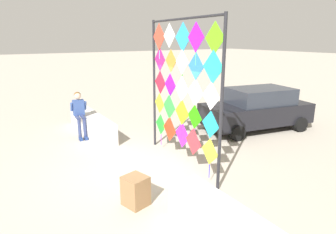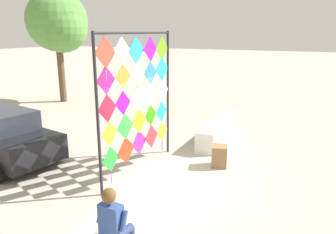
# 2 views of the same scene
# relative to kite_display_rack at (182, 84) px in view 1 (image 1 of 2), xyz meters

# --- Properties ---
(ground) EXTENTS (120.00, 120.00, 0.00)m
(ground) POSITION_rel_kite_display_rack_xyz_m (-0.13, -0.96, -2.12)
(ground) COLOR #ADA393
(plaza_ledge_left) EXTENTS (3.25, 0.61, 0.68)m
(plaza_ledge_left) POSITION_rel_kite_display_rack_xyz_m (-3.71, -1.22, -1.79)
(plaza_ledge_left) COLOR silver
(plaza_ledge_left) RESTS_ON ground
(kite_display_rack) EXTENTS (3.26, 0.28, 3.73)m
(kite_display_rack) POSITION_rel_kite_display_rack_xyz_m (0.00, 0.00, 0.00)
(kite_display_rack) COLOR #232328
(kite_display_rack) RESTS_ON ground
(seated_vendor) EXTENTS (0.69, 0.53, 1.52)m
(seated_vendor) POSITION_rel_kite_display_rack_xyz_m (-3.55, -1.65, -1.23)
(seated_vendor) COLOR navy
(seated_vendor) RESTS_ON ground
(parked_car) EXTENTS (2.41, 4.13, 1.51)m
(parked_car) POSITION_rel_kite_display_rack_xyz_m (-1.09, 4.05, -1.36)
(parked_car) COLOR black
(parked_car) RESTS_ON ground
(cardboard_box_large) EXTENTS (0.55, 0.53, 0.61)m
(cardboard_box_large) POSITION_rel_kite_display_rack_xyz_m (1.19, -1.90, -1.82)
(cardboard_box_large) COLOR olive
(cardboard_box_large) RESTS_ON ground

